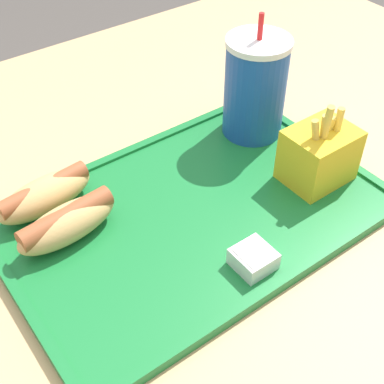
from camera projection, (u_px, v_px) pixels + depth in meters
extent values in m
cube|color=tan|center=(210.00, 376.00, 0.88)|extent=(1.35, 1.09, 0.71)
cube|color=#197233|center=(192.00, 213.00, 0.66)|extent=(0.46, 0.30, 0.01)
cube|color=#197233|center=(273.00, 286.00, 0.57)|extent=(0.46, 0.01, 0.00)
cube|color=#197233|center=(130.00, 150.00, 0.74)|extent=(0.46, 0.01, 0.00)
cube|color=#197233|center=(21.00, 298.00, 0.55)|extent=(0.01, 0.30, 0.00)
cube|color=#197233|center=(319.00, 143.00, 0.75)|extent=(0.01, 0.30, 0.00)
cylinder|color=#194CA5|center=(255.00, 90.00, 0.73)|extent=(0.08, 0.08, 0.13)
cylinder|color=white|center=(259.00, 42.00, 0.68)|extent=(0.09, 0.09, 0.01)
cylinder|color=red|center=(261.00, 26.00, 0.67)|extent=(0.01, 0.01, 0.03)
ellipsoid|color=tan|center=(45.00, 195.00, 0.64)|extent=(0.13, 0.06, 0.04)
cylinder|color=#9E512D|center=(44.00, 190.00, 0.63)|extent=(0.12, 0.03, 0.02)
ellipsoid|color=tan|center=(67.00, 224.00, 0.61)|extent=(0.13, 0.06, 0.04)
cylinder|color=#9E512D|center=(66.00, 218.00, 0.60)|extent=(0.12, 0.04, 0.03)
cube|color=gold|center=(319.00, 155.00, 0.67)|extent=(0.08, 0.07, 0.07)
cylinder|color=#E5C14C|center=(336.00, 135.00, 0.66)|extent=(0.01, 0.01, 0.08)
cylinder|color=#E5C14C|center=(325.00, 133.00, 0.64)|extent=(0.02, 0.02, 0.08)
cylinder|color=#E5C14C|center=(323.00, 139.00, 0.65)|extent=(0.02, 0.01, 0.07)
cylinder|color=#E5C14C|center=(326.00, 138.00, 0.66)|extent=(0.01, 0.02, 0.06)
cylinder|color=#E5C14C|center=(316.00, 144.00, 0.65)|extent=(0.02, 0.02, 0.07)
cube|color=silver|center=(253.00, 259.00, 0.58)|extent=(0.04, 0.04, 0.02)
cube|color=white|center=(254.00, 253.00, 0.57)|extent=(0.03, 0.03, 0.00)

